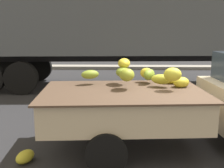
{
  "coord_description": "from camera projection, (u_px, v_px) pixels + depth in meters",
  "views": [
    {
      "loc": [
        -1.57,
        -4.81,
        2.16
      ],
      "look_at": [
        -1.68,
        -0.11,
        1.2
      ],
      "focal_mm": 44.36,
      "sensor_mm": 36.0,
      "label": 1
    }
  ],
  "objects": [
    {
      "name": "semi_trailer",
      "position": [
        127.0,
        17.0,
        9.9
      ],
      "size": [
        12.11,
        3.18,
        3.95
      ],
      "rotation": [
        0.0,
        0.0,
        0.05
      ],
      "color": "#4C5156",
      "rests_on": "ground"
    },
    {
      "name": "ground",
      "position": [
        203.0,
        147.0,
        5.11
      ],
      "size": [
        220.0,
        220.0,
        0.0
      ],
      "primitive_type": "plane",
      "color": "#28282B"
    },
    {
      "name": "curb_strip",
      "position": [
        148.0,
        67.0,
        14.71
      ],
      "size": [
        80.0,
        0.8,
        0.16
      ],
      "primitive_type": "cube",
      "color": "gray",
      "rests_on": "ground"
    },
    {
      "name": "fallen_banana_bunch_near_tailgate",
      "position": [
        25.0,
        157.0,
        4.49
      ],
      "size": [
        0.34,
        0.43,
        0.2
      ],
      "primitive_type": "ellipsoid",
      "rotation": [
        0.0,
        0.0,
        4.4
      ],
      "color": "gold",
      "rests_on": "ground"
    }
  ]
}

